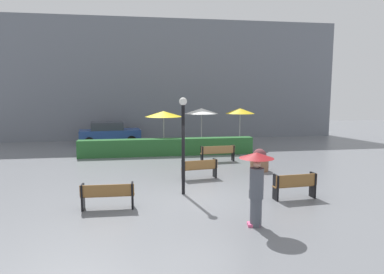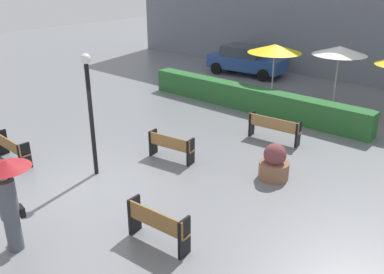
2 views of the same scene
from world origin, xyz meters
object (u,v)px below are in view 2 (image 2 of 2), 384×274
object	(u,v)px
pedestrian_with_umbrella	(9,194)
patio_umbrella_white	(340,51)
bench_back_row	(274,127)
bench_mid_center	(171,145)
lamp_post	(90,102)
bench_near_left	(11,147)
planter_pot	(274,164)
bench_near_right	(157,223)
parked_car	(246,60)
patio_umbrella_yellow	(275,49)

from	to	relation	value
pedestrian_with_umbrella	patio_umbrella_white	size ratio (longest dim) A/B	0.78
bench_back_row	bench_mid_center	size ratio (longest dim) A/B	1.19
lamp_post	patio_umbrella_white	world-z (taller)	lamp_post
bench_back_row	patio_umbrella_white	size ratio (longest dim) A/B	0.72
bench_mid_center	bench_near_left	bearing A→B (deg)	-136.87
patio_umbrella_white	planter_pot	bearing A→B (deg)	-78.86
lamp_post	bench_near_left	bearing A→B (deg)	-154.71
bench_near_right	parked_car	xyz separation A→B (m)	(-7.32, 14.05, 0.30)
bench_back_row	lamp_post	distance (m)	6.30
patio_umbrella_white	patio_umbrella_yellow	bearing A→B (deg)	-164.18
planter_pot	patio_umbrella_yellow	size ratio (longest dim) A/B	0.42
bench_mid_center	patio_umbrella_yellow	bearing A→B (deg)	97.14
bench_near_right	lamp_post	size ratio (longest dim) A/B	0.44
pedestrian_with_umbrella	planter_pot	world-z (taller)	pedestrian_with_umbrella
bench_mid_center	pedestrian_with_umbrella	xyz separation A→B (m)	(0.60, -5.32, 0.83)
pedestrian_with_umbrella	lamp_post	world-z (taller)	lamp_post
bench_mid_center	lamp_post	bearing A→B (deg)	-114.90
pedestrian_with_umbrella	patio_umbrella_yellow	world-z (taller)	patio_umbrella_yellow
parked_car	bench_near_left	bearing A→B (deg)	-85.79
bench_near_right	bench_mid_center	xyz separation A→B (m)	(-2.74, 3.27, -0.04)
bench_back_row	patio_umbrella_yellow	bearing A→B (deg)	121.89
planter_pot	patio_umbrella_white	distance (m)	7.59
bench_near_left	lamp_post	world-z (taller)	lamp_post
bench_near_right	patio_umbrella_yellow	bearing A→B (deg)	108.89
lamp_post	patio_umbrella_yellow	world-z (taller)	lamp_post
bench_near_right	lamp_post	xyz separation A→B (m)	(-3.72, 1.17, 1.65)
pedestrian_with_umbrella	patio_umbrella_yellow	distance (m)	12.94
bench_near_right	bench_near_left	size ratio (longest dim) A/B	0.93
bench_near_right	planter_pot	world-z (taller)	planter_pot
bench_near_left	patio_umbrella_yellow	bearing A→B (deg)	76.50
bench_mid_center	bench_near_left	distance (m)	4.84
bench_near_right	bench_mid_center	size ratio (longest dim) A/B	0.99
bench_back_row	patio_umbrella_yellow	size ratio (longest dim) A/B	0.75
pedestrian_with_umbrella	lamp_post	xyz separation A→B (m)	(-1.58, 3.21, 0.86)
bench_back_row	patio_umbrella_yellow	distance (m)	5.14
bench_back_row	lamp_post	bearing A→B (deg)	-115.11
bench_near_left	bench_back_row	bearing A→B (deg)	52.57
patio_umbrella_white	lamp_post	bearing A→B (deg)	-104.13
planter_pot	bench_near_right	bearing A→B (deg)	-93.91
bench_mid_center	bench_near_left	world-z (taller)	bench_near_left
pedestrian_with_umbrella	patio_umbrella_yellow	bearing A→B (deg)	96.87
bench_back_row	bench_near_left	distance (m)	8.45
patio_umbrella_white	bench_mid_center	bearing A→B (deg)	-101.17
bench_near_left	bench_near_right	bearing A→B (deg)	0.35
bench_near_left	patio_umbrella_yellow	xyz separation A→B (m)	(2.59, 10.80, 1.83)
bench_mid_center	patio_umbrella_white	size ratio (longest dim) A/B	0.60
patio_umbrella_white	parked_car	world-z (taller)	patio_umbrella_white
bench_near_right	planter_pot	size ratio (longest dim) A/B	1.48
planter_pot	parked_car	xyz separation A→B (m)	(-7.61, 9.75, 0.37)
bench_near_left	pedestrian_with_umbrella	world-z (taller)	pedestrian_with_umbrella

